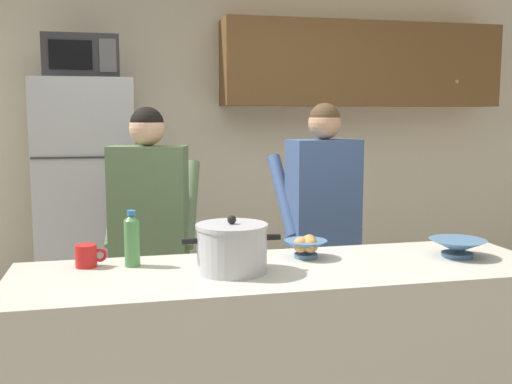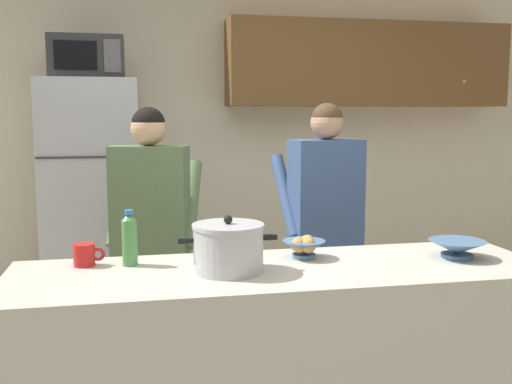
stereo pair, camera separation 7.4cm
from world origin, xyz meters
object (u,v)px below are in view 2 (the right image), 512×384
Objects in this scene: person_by_sink at (325,208)px; cooking_pot at (228,248)px; person_near_pot at (151,220)px; refrigerator at (93,211)px; coffee_mug at (85,255)px; microwave at (87,58)px; bread_bowl at (304,247)px; bottle_near_edge at (130,239)px; empty_bowl at (457,248)px.

person_by_sink is 4.01× the size of cooking_pot.
cooking_pot is at bearing -72.20° from person_near_pot.
person_by_sink is at bearing -33.44° from refrigerator.
person_near_pot is at bearing 66.45° from coffee_mug.
bread_bowl is (1.02, -1.69, -0.96)m from microwave.
person_near_pot is 0.74m from coffee_mug.
cooking_pot is at bearing -25.26° from bottle_near_edge.
cooking_pot is 1.70× the size of bottle_near_edge.
bottle_near_edge is at bearing -81.10° from refrigerator.
person_near_pot is 12.20× the size of coffee_mug.
coffee_mug is at bearing -113.55° from person_near_pot.
person_near_pot is (0.37, -0.95, -0.94)m from microwave.
bottle_near_edge is at bearing 154.74° from cooking_pot.
person_near_pot reaches higher than coffee_mug.
cooking_pot is (0.66, -1.84, -0.91)m from microwave.
refrigerator is at bearing 109.38° from cooking_pot.
refrigerator reaches higher than coffee_mug.
microwave is 2.01× the size of bottle_near_edge.
cooking_pot reaches higher than coffee_mug.
microwave is 0.30× the size of person_by_sink.
person_by_sink reaches higher than bread_bowl.
person_near_pot is 1.58m from empty_bowl.
refrigerator reaches higher than empty_bowl.
person_near_pot reaches higher than bread_bowl.
microwave is at bearing 132.97° from empty_bowl.
coffee_mug is at bearing 171.14° from bottle_near_edge.
bottle_near_edge is (-0.76, 0.03, 0.06)m from bread_bowl.
microwave is 1.19× the size of cooking_pot.
coffee_mug is at bearing -87.35° from refrigerator.
microwave is at bearing 109.59° from cooking_pot.
microwave reaches higher than person_near_pot.
refrigerator is 7.05× the size of empty_bowl.
bottle_near_edge reaches higher than bread_bowl.
bread_bowl is 0.76m from bottle_near_edge.
person_near_pot is 0.98× the size of person_by_sink.
microwave reaches higher than coffee_mug.
microwave is at bearing 99.02° from bottle_near_edge.
microwave reaches higher than bread_bowl.
microwave is 2.67m from empty_bowl.
microwave is 2.50× the size of bread_bowl.
person_by_sink is (1.38, -0.89, -0.92)m from microwave.
cooking_pot is 0.43m from bottle_near_edge.
refrigerator is 1.05m from person_near_pot.
person_by_sink is 1.50m from coffee_mug.
refrigerator is at bearing 132.63° from empty_bowl.
person_near_pot reaches higher than cooking_pot.
coffee_mug is at bearing 159.69° from cooking_pot.
empty_bowl is at bearing -71.31° from person_by_sink.
microwave is at bearing -89.93° from refrigerator.
bread_bowl is at bearing 23.42° from cooking_pot.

